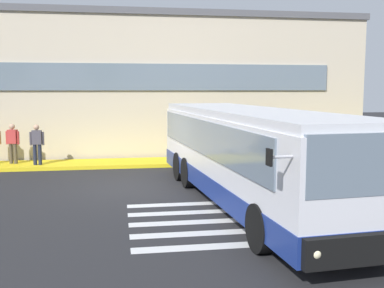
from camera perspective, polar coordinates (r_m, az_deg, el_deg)
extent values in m
cube|color=#232326|center=(15.40, -7.50, -5.48)|extent=(80.00, 90.00, 0.02)
cube|color=silver|center=(9.90, 5.51, -12.39)|extent=(4.40, 0.36, 0.01)
cube|color=silver|center=(10.73, 4.27, -10.84)|extent=(4.40, 0.36, 0.01)
cube|color=silver|center=(11.57, 3.23, -9.52)|extent=(4.40, 0.36, 0.01)
cube|color=silver|center=(12.42, 2.33, -8.37)|extent=(4.40, 0.36, 0.01)
cube|color=silver|center=(13.27, 1.55, -7.37)|extent=(4.40, 0.36, 0.01)
cube|color=beige|center=(27.04, -8.37, 6.82)|extent=(23.08, 12.00, 6.57)
cube|color=#56565B|center=(27.27, -8.50, 14.06)|extent=(23.28, 12.20, 0.30)
cube|color=slate|center=(21.06, -5.40, 8.27)|extent=(17.08, 0.10, 1.20)
cube|color=yellow|center=(20.10, -7.91, -2.35)|extent=(27.08, 2.00, 0.15)
cube|color=silver|center=(13.14, 6.97, -1.24)|extent=(3.45, 11.48, 2.15)
cube|color=navy|center=(13.28, 6.92, -4.66)|extent=(3.50, 11.53, 0.55)
cube|color=silver|center=(13.03, 7.04, 3.88)|extent=(3.34, 11.28, 0.20)
cube|color=slate|center=(8.12, 21.17, -2.38)|extent=(2.35, 0.31, 1.05)
cube|color=slate|center=(13.86, 11.57, 1.17)|extent=(0.85, 10.09, 0.95)
cube|color=slate|center=(12.97, 1.17, 0.93)|extent=(0.85, 10.09, 0.95)
cube|color=black|center=(8.07, 21.28, 0.11)|extent=(2.15, 0.27, 0.28)
cube|color=black|center=(8.34, 21.27, -12.02)|extent=(2.46, 0.40, 0.52)
sphere|color=beige|center=(7.78, 15.09, -13.01)|extent=(0.18, 0.18, 0.18)
cylinder|color=#B7B7BF|center=(7.52, 10.96, -1.58)|extent=(0.40, 0.08, 0.05)
cube|color=black|center=(7.44, 9.56, -1.64)|extent=(0.06, 0.20, 0.28)
cylinder|color=black|center=(10.50, 20.62, -8.85)|extent=(0.38, 1.02, 1.00)
cylinder|color=black|center=(9.41, 8.52, -10.30)|extent=(0.38, 1.02, 1.00)
cylinder|color=black|center=(15.97, 7.75, -3.18)|extent=(0.38, 1.02, 1.00)
cylinder|color=black|center=(15.27, -0.50, -3.58)|extent=(0.38, 1.02, 1.00)
cylinder|color=black|center=(17.17, 6.16, -2.46)|extent=(0.38, 1.02, 1.00)
cylinder|color=black|center=(16.52, -1.53, -2.78)|extent=(0.38, 1.02, 1.00)
cylinder|color=#996633|center=(20.80, -22.75, 0.73)|extent=(0.09, 0.09, 0.55)
cylinder|color=#4C4233|center=(20.59, -21.05, -1.12)|extent=(0.15, 0.15, 0.85)
cylinder|color=#4C4233|center=(20.68, -21.55, -1.11)|extent=(0.15, 0.15, 0.85)
cube|color=#B23333|center=(20.56, -21.39, 0.86)|extent=(0.42, 0.31, 0.58)
sphere|color=tan|center=(20.52, -21.44, 2.03)|extent=(0.23, 0.23, 0.23)
cylinder|color=#B23333|center=(20.45, -20.76, 0.72)|extent=(0.09, 0.09, 0.55)
cylinder|color=#B23333|center=(20.68, -22.00, 0.73)|extent=(0.09, 0.09, 0.55)
cube|color=#26663F|center=(20.71, -21.17, 0.86)|extent=(0.34, 0.25, 0.44)
cylinder|color=#1E2338|center=(19.93, -18.35, -1.26)|extent=(0.15, 0.15, 0.85)
cylinder|color=#1E2338|center=(19.97, -18.91, -1.26)|extent=(0.15, 0.15, 0.85)
cube|color=#4C4751|center=(19.87, -18.71, 0.78)|extent=(0.39, 0.23, 0.58)
sphere|color=tan|center=(19.83, -18.76, 1.99)|extent=(0.23, 0.23, 0.23)
cylinder|color=#4C4751|center=(19.83, -18.00, 0.65)|extent=(0.09, 0.09, 0.55)
cylinder|color=#4C4751|center=(19.93, -19.41, 0.63)|extent=(0.09, 0.09, 0.55)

